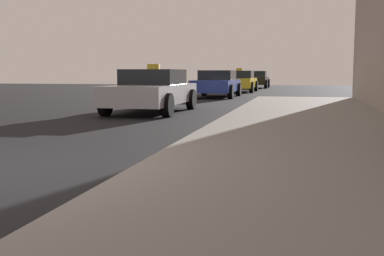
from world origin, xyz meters
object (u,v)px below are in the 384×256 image
car_blue (217,83)px  car_silver (152,90)px  car_black (256,79)px  car_yellow (239,81)px

car_blue → car_silver: bearing=87.6°
car_blue → car_black: bearing=-92.3°
car_blue → car_yellow: car_yellow is taller
car_blue → car_black: (0.56, 13.93, -0.00)m
car_silver → car_black: size_ratio=1.07×
car_silver → car_yellow: bearing=-92.3°
car_silver → car_black: bearing=-92.3°
car_blue → car_yellow: (0.25, 6.36, 0.00)m
car_blue → car_black: 13.94m
car_blue → car_yellow: bearing=-92.2°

